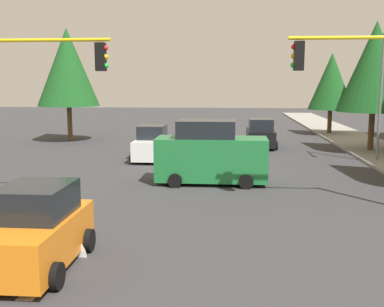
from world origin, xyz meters
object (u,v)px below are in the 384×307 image
tree_opposite_side (68,67)px  car_black (260,134)px  traffic_signal_near_right (35,87)px  car_orange (35,231)px  street_lamp_curbside (384,83)px  traffic_signal_near_left (371,87)px  delivery_van_green (211,154)px  car_white (152,144)px  tree_roadside_far (331,81)px  tree_roadside_mid (375,67)px

tree_opposite_side → car_black: 15.07m
traffic_signal_near_right → car_orange: bearing=21.8°
car_black → street_lamp_curbside: bearing=44.9°
street_lamp_curbside → car_black: bearing=-135.1°
street_lamp_curbside → traffic_signal_near_right: bearing=-57.3°
traffic_signal_near_right → street_lamp_curbside: 17.77m
traffic_signal_near_left → delivery_van_green: bearing=-126.2°
car_black → car_white: same height
street_lamp_curbside → car_black: size_ratio=1.74×
car_white → tree_roadside_far: bearing=137.5°
street_lamp_curbside → delivery_van_green: bearing=-57.8°
delivery_van_green → tree_roadside_mid: bearing=135.8°
street_lamp_curbside → car_orange: bearing=-39.7°
traffic_signal_near_right → traffic_signal_near_left: (0.00, 11.49, 0.00)m
tree_opposite_side → car_black: tree_opposite_side is taller
tree_opposite_side → delivery_van_green: (14.00, 11.28, -4.23)m
street_lamp_curbside → car_white: bearing=-91.7°
car_orange → car_black: size_ratio=0.91×
traffic_signal_near_right → tree_roadside_mid: bearing=131.6°
traffic_signal_near_right → car_orange: size_ratio=1.64×
car_orange → traffic_signal_near_left: bearing=121.5°
tree_roadside_far → car_orange: tree_roadside_far is taller
traffic_signal_near_left → car_black: size_ratio=1.49×
tree_roadside_mid → traffic_signal_near_left: bearing=-16.9°
tree_roadside_mid → delivery_van_green: (10.00, -9.72, -4.07)m
tree_roadside_mid → tree_opposite_side: (-4.00, -21.00, 0.16)m
traffic_signal_near_right → tree_opposite_side: bearing=-163.7°
tree_roadside_mid → car_orange: size_ratio=2.24×
traffic_signal_near_left → tree_opposite_side: size_ratio=0.71×
tree_roadside_mid → car_black: 8.33m
tree_opposite_side → car_white: tree_opposite_side is taller
car_white → car_orange: bearing=-0.5°
tree_roadside_mid → car_black: bearing=-103.8°
street_lamp_curbside → tree_roadside_far: size_ratio=1.02×
traffic_signal_near_left → tree_roadside_far: tree_roadside_far is taller
traffic_signal_near_left → tree_roadside_mid: tree_roadside_mid is taller
delivery_van_green → car_black: 12.03m
tree_roadside_far → car_white: 19.35m
traffic_signal_near_right → tree_opposite_side: size_ratio=0.71×
car_black → traffic_signal_near_right: bearing=-29.6°
tree_roadside_far → car_black: tree_roadside_far is taller
traffic_signal_near_right → car_white: 10.78m
delivery_van_green → car_white: bearing=-148.8°
tree_roadside_mid → car_orange: (19.66, -13.48, -4.46)m
car_orange → tree_opposite_side: bearing=-162.4°
traffic_signal_near_left → car_black: 16.23m
car_orange → car_white: 15.63m
car_black → tree_roadside_mid: bearing=76.2°
car_orange → car_black: (-21.33, 6.64, 0.00)m
traffic_signal_near_left → car_white: size_ratio=1.57×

